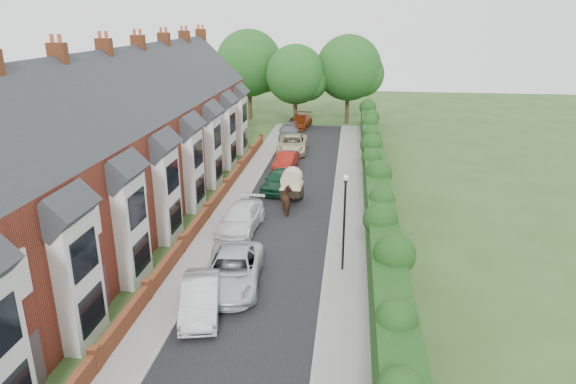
% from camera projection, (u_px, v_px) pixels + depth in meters
% --- Properties ---
extents(ground, '(140.00, 140.00, 0.00)m').
position_uv_depth(ground, '(263.00, 309.00, 22.82)').
color(ground, '#2D4C1E').
rests_on(ground, ground).
extents(road, '(6.00, 58.00, 0.02)m').
position_uv_depth(road, '(284.00, 217.00, 33.19)').
color(road, black).
rests_on(road, ground).
extents(pavement_hedge_side, '(2.20, 58.00, 0.12)m').
position_uv_depth(pavement_hedge_side, '(348.00, 219.00, 32.70)').
color(pavement_hedge_side, gray).
rests_on(pavement_hedge_side, ground).
extents(pavement_house_side, '(1.70, 58.00, 0.12)m').
position_uv_depth(pavement_house_side, '(226.00, 213.00, 33.62)').
color(pavement_house_side, gray).
rests_on(pavement_house_side, ground).
extents(kerb_hedge_side, '(0.18, 58.00, 0.13)m').
position_uv_depth(kerb_hedge_side, '(332.00, 218.00, 32.82)').
color(kerb_hedge_side, gray).
rests_on(kerb_hedge_side, ground).
extents(kerb_house_side, '(0.18, 58.00, 0.13)m').
position_uv_depth(kerb_house_side, '(238.00, 214.00, 33.53)').
color(kerb_house_side, gray).
rests_on(kerb_house_side, ground).
extents(hedge, '(2.10, 58.00, 2.85)m').
position_uv_depth(hedge, '(378.00, 197.00, 31.98)').
color(hedge, black).
rests_on(hedge, ground).
extents(terrace_row, '(9.05, 40.50, 11.50)m').
position_uv_depth(terrace_row, '(118.00, 149.00, 31.98)').
color(terrace_row, maroon).
rests_on(terrace_row, ground).
extents(garden_wall_row, '(0.35, 40.35, 1.10)m').
position_uv_depth(garden_wall_row, '(207.00, 213.00, 32.67)').
color(garden_wall_row, brown).
rests_on(garden_wall_row, ground).
extents(lamppost, '(0.32, 0.32, 5.16)m').
position_uv_depth(lamppost, '(345.00, 211.00, 25.10)').
color(lamppost, black).
rests_on(lamppost, ground).
extents(tree_far_left, '(7.14, 6.80, 9.29)m').
position_uv_depth(tree_far_left, '(299.00, 76.00, 58.83)').
color(tree_far_left, '#332316').
rests_on(tree_far_left, ground).
extents(tree_far_right, '(7.98, 7.60, 10.31)m').
position_uv_depth(tree_far_right, '(352.00, 70.00, 59.80)').
color(tree_far_right, '#332316').
rests_on(tree_far_right, ground).
extents(tree_far_back, '(8.40, 8.00, 10.82)m').
position_uv_depth(tree_far_back, '(252.00, 65.00, 62.04)').
color(tree_far_back, '#332316').
rests_on(tree_far_back, ground).
extents(car_silver_a, '(2.51, 4.74, 1.48)m').
position_uv_depth(car_silver_a, '(200.00, 298.00, 22.33)').
color(car_silver_a, silver).
rests_on(car_silver_a, ground).
extents(car_silver_b, '(3.15, 5.98, 1.60)m').
position_uv_depth(car_silver_b, '(232.00, 270.00, 24.58)').
color(car_silver_b, silver).
rests_on(car_silver_b, ground).
extents(car_white, '(2.47, 5.39, 1.53)m').
position_uv_depth(car_white, '(241.00, 218.00, 30.95)').
color(car_white, white).
rests_on(car_white, ground).
extents(car_green, '(2.56, 4.86, 1.58)m').
position_uv_depth(car_green, '(279.00, 180.00, 37.94)').
color(car_green, '#113922').
rests_on(car_green, ground).
extents(car_red, '(1.88, 4.49, 1.44)m').
position_uv_depth(car_red, '(286.00, 161.00, 43.19)').
color(car_red, maroon).
rests_on(car_red, ground).
extents(car_beige, '(2.92, 5.91, 1.61)m').
position_uv_depth(car_beige, '(292.00, 144.00, 48.47)').
color(car_beige, beige).
rests_on(car_beige, ground).
extents(car_grey, '(2.59, 5.26, 1.47)m').
position_uv_depth(car_grey, '(289.00, 132.00, 53.64)').
color(car_grey, slate).
rests_on(car_grey, ground).
extents(car_black, '(1.68, 3.95, 1.33)m').
position_uv_depth(car_black, '(295.00, 122.00, 59.00)').
color(car_black, black).
rests_on(car_black, ground).
extents(horse, '(1.42, 2.14, 1.66)m').
position_uv_depth(horse, '(288.00, 201.00, 33.65)').
color(horse, '#48281A').
rests_on(horse, ground).
extents(horse_cart, '(1.50, 3.32, 2.39)m').
position_uv_depth(horse_cart, '(292.00, 183.00, 35.46)').
color(horse_cart, black).
rests_on(horse_cart, ground).
extents(car_extra_far, '(2.75, 5.38, 1.50)m').
position_uv_depth(car_extra_far, '(300.00, 121.00, 59.16)').
color(car_extra_far, maroon).
rests_on(car_extra_far, ground).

